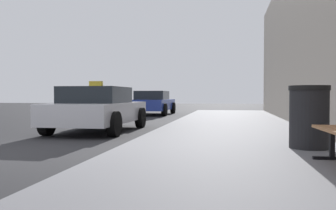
{
  "coord_description": "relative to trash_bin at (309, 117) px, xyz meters",
  "views": [
    {
      "loc": [
        3.9,
        -5.58,
        1.02
      ],
      "look_at": [
        2.5,
        2.44,
        0.81
      ],
      "focal_mm": 38.06,
      "sensor_mm": 36.0,
      "label": 1
    }
  ],
  "objects": [
    {
      "name": "ground_plane",
      "position": [
        -5.19,
        -0.63,
        -0.67
      ],
      "size": [
        80.0,
        80.0,
        0.0
      ],
      "primitive_type": "plane",
      "color": "#232326"
    },
    {
      "name": "sidewalk",
      "position": [
        -1.19,
        -0.63,
        -0.6
      ],
      "size": [
        4.0,
        32.0,
        0.15
      ],
      "primitive_type": "cube",
      "color": "slate",
      "rests_on": "ground_plane"
    },
    {
      "name": "trash_bin",
      "position": [
        0.0,
        0.0,
        0.0
      ],
      "size": [
        0.66,
        0.66,
        1.04
      ],
      "color": "black",
      "rests_on": "sidewalk"
    },
    {
      "name": "car_silver",
      "position": [
        -5.02,
        3.46,
        -0.03
      ],
      "size": [
        2.02,
        4.09,
        1.43
      ],
      "color": "#B7B7BF",
      "rests_on": "ground_plane"
    },
    {
      "name": "car_blue",
      "position": [
        -5.39,
        12.5,
        -0.03
      ],
      "size": [
        1.97,
        4.22,
        1.27
      ],
      "color": "#233899",
      "rests_on": "ground_plane"
    }
  ]
}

